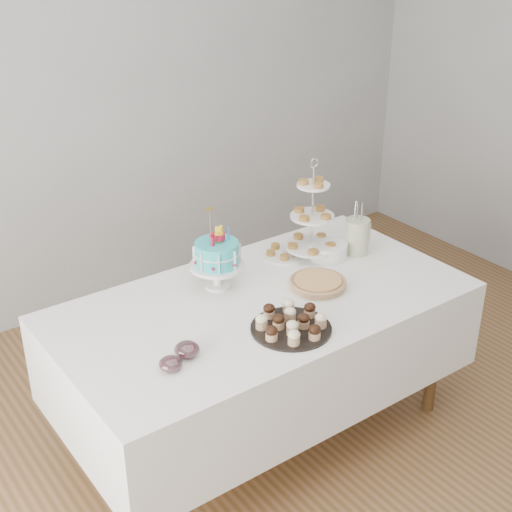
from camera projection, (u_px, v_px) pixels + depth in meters
floor at (299, 465)px, 3.40m from camera, size 5.00×5.00×0.00m
walls at (308, 203)px, 2.79m from camera, size 5.04×4.04×2.70m
table at (262, 341)px, 3.37m from camera, size 1.92×1.02×0.77m
birthday_cake at (217, 267)px, 3.33m from camera, size 0.26×0.26×0.40m
cupcake_tray at (291, 322)px, 3.02m from camera, size 0.35×0.35×0.08m
pie at (318, 283)px, 3.36m from camera, size 0.27×0.27×0.04m
tiered_stand at (312, 217)px, 3.57m from camera, size 0.27×0.27×0.53m
plate_stack at (328, 250)px, 3.64m from camera, size 0.20×0.20×0.08m
pastry_plate at (284, 252)px, 3.67m from camera, size 0.24×0.24×0.04m
jam_bowl_a at (171, 364)px, 2.77m from camera, size 0.09×0.09×0.06m
jam_bowl_b at (187, 350)px, 2.85m from camera, size 0.10×0.10×0.06m
utensil_pitcher at (357, 235)px, 3.66m from camera, size 0.13×0.13×0.28m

